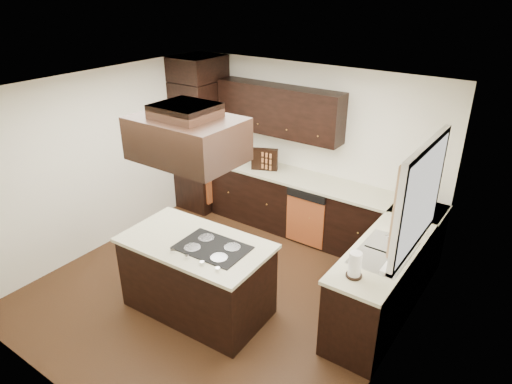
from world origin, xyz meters
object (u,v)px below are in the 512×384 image
range_hood (187,139)px  spice_rack (265,159)px  oven_column (202,146)px  island (197,277)px

range_hood → spice_rack: size_ratio=2.66×
oven_column → range_hood: bearing=-50.3°
island → range_hood: range_hood is taller
range_hood → spice_rack: (-0.64, 2.28, -1.08)m
range_hood → oven_column: bearing=129.7°
oven_column → range_hood: range_hood is taller
island → oven_column: bearing=127.5°
range_hood → spice_rack: range_hood is taller
island → spice_rack: (-0.55, 2.18, 0.64)m
oven_column → spice_rack: bearing=1.3°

